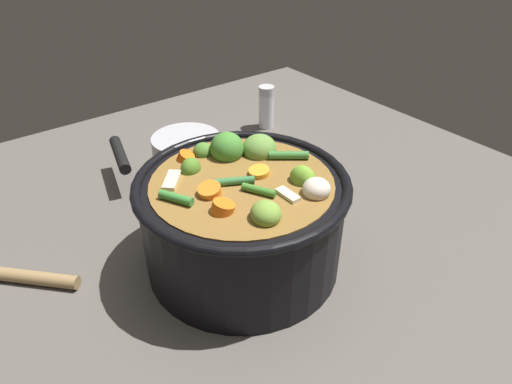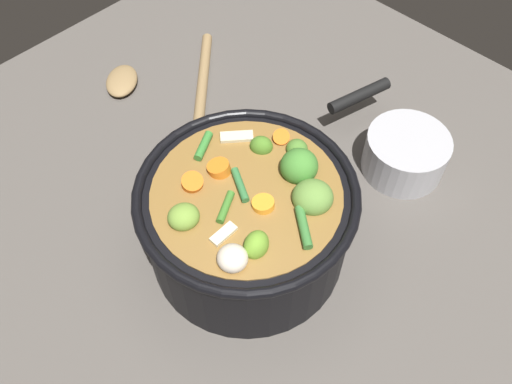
# 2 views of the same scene
# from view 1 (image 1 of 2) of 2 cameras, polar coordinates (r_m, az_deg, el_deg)

# --- Properties ---
(ground_plane) EXTENTS (1.10, 1.10, 0.00)m
(ground_plane) POSITION_cam_1_polar(r_m,az_deg,el_deg) (0.61, -1.56, -8.51)
(ground_plane) COLOR #514C47
(cooking_pot) EXTENTS (0.26, 0.26, 0.15)m
(cooking_pot) POSITION_cam_1_polar(r_m,az_deg,el_deg) (0.57, -1.65, -3.38)
(cooking_pot) COLOR black
(cooking_pot) RESTS_ON ground_plane
(salt_shaker) EXTENTS (0.03, 0.03, 0.09)m
(salt_shaker) POSITION_cam_1_polar(r_m,az_deg,el_deg) (0.93, 1.29, 10.49)
(salt_shaker) COLOR silver
(salt_shaker) RESTS_ON ground_plane
(small_saucepan) EXTENTS (0.19, 0.14, 0.06)m
(small_saucepan) POSITION_cam_1_polar(r_m,az_deg,el_deg) (0.79, -8.84, 4.79)
(small_saucepan) COLOR #ADADB2
(small_saucepan) RESTS_ON ground_plane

